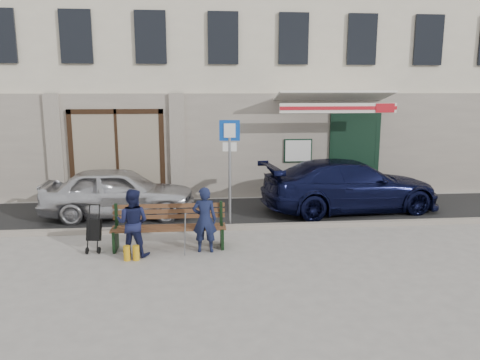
{
  "coord_description": "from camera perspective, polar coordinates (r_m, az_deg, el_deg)",
  "views": [
    {
      "loc": [
        -0.86,
        -9.29,
        3.35
      ],
      "look_at": [
        0.18,
        1.6,
        1.2
      ],
      "focal_mm": 35.0,
      "sensor_mm": 36.0,
      "label": 1
    }
  ],
  "objects": [
    {
      "name": "parking_sign",
      "position": [
        11.13,
        -1.26,
        2.85
      ],
      "size": [
        0.49,
        0.09,
        2.62
      ],
      "rotation": [
        0.0,
        0.0,
        -0.09
      ],
      "color": "gray",
      "rests_on": "ground"
    },
    {
      "name": "woman",
      "position": [
        9.7,
        -12.95,
        -5.08
      ],
      "size": [
        0.78,
        0.67,
        1.38
      ],
      "primitive_type": "imported",
      "rotation": [
        0.0,
        0.0,
        2.9
      ],
      "color": "#151A3C",
      "rests_on": "ground"
    },
    {
      "name": "stroller",
      "position": [
        10.25,
        -17.38,
        -5.95
      ],
      "size": [
        0.32,
        0.42,
        0.97
      ],
      "rotation": [
        0.0,
        0.0,
        -0.15
      ],
      "color": "black",
      "rests_on": "ground"
    },
    {
      "name": "asphalt_lane",
      "position": [
        12.86,
        -1.44,
        -3.96
      ],
      "size": [
        60.0,
        3.2,
        0.01
      ],
      "primitive_type": "cube",
      "color": "#282828",
      "rests_on": "ground"
    },
    {
      "name": "curb",
      "position": [
        11.31,
        -0.86,
        -5.79
      ],
      "size": [
        60.0,
        0.18,
        0.12
      ],
      "primitive_type": "cube",
      "color": "#9E9384",
      "rests_on": "ground"
    },
    {
      "name": "building",
      "position": [
        17.84,
        -2.76,
        16.33
      ],
      "size": [
        20.0,
        8.27,
        10.0
      ],
      "color": "beige",
      "rests_on": "ground"
    },
    {
      "name": "car_silver",
      "position": [
        12.67,
        -14.53,
        -1.45
      ],
      "size": [
        3.95,
        1.63,
        1.34
      ],
      "primitive_type": "imported",
      "rotation": [
        0.0,
        0.0,
        1.56
      ],
      "color": "silver",
      "rests_on": "ground"
    },
    {
      "name": "car_navy",
      "position": [
        13.26,
        13.29,
        -0.66
      ],
      "size": [
        5.1,
        2.53,
        1.42
      ],
      "primitive_type": "imported",
      "rotation": [
        0.0,
        0.0,
        1.68
      ],
      "color": "black",
      "rests_on": "ground"
    },
    {
      "name": "ground",
      "position": [
        9.91,
        -0.16,
        -8.63
      ],
      "size": [
        80.0,
        80.0,
        0.0
      ],
      "primitive_type": "plane",
      "color": "#9E9991",
      "rests_on": "ground"
    },
    {
      "name": "man",
      "position": [
        9.7,
        -4.33,
        -4.84
      ],
      "size": [
        0.53,
        0.38,
        1.38
      ],
      "primitive_type": "imported",
      "rotation": [
        0.0,
        0.0,
        3.04
      ],
      "color": "#151B3A",
      "rests_on": "ground"
    },
    {
      "name": "bench",
      "position": [
        10.06,
        -8.91,
        -5.72
      ],
      "size": [
        2.4,
        1.17,
        0.98
      ],
      "color": "brown",
      "rests_on": "ground"
    }
  ]
}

